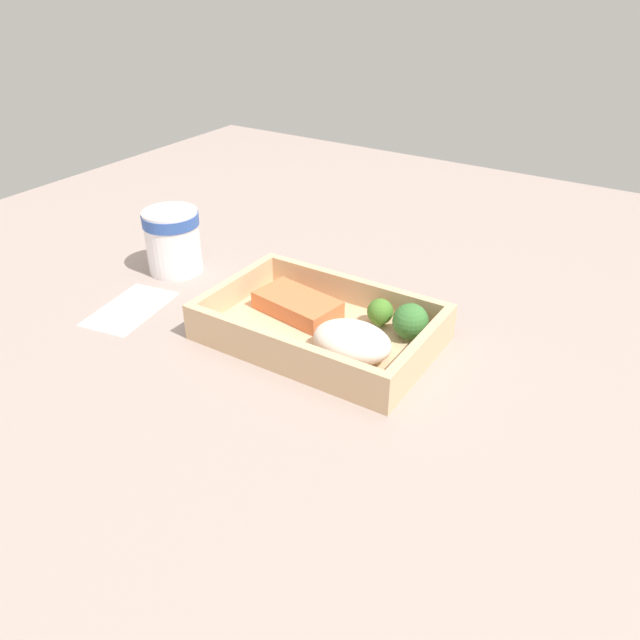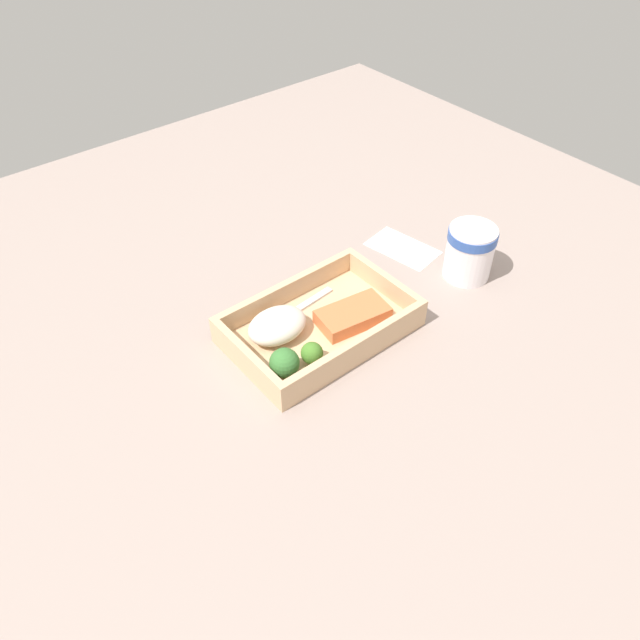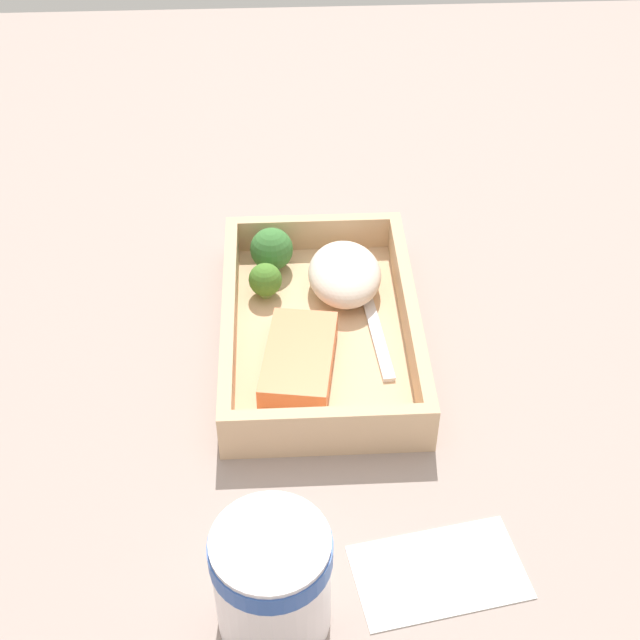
{
  "view_description": "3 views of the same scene",
  "coord_description": "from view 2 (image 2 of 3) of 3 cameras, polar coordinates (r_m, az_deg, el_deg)",
  "views": [
    {
      "loc": [
        35.52,
        -56.02,
        42.42
      ],
      "look_at": [
        0.0,
        0.0,
        2.7
      ],
      "focal_mm": 35.0,
      "sensor_mm": 36.0,
      "label": 1
    },
    {
      "loc": [
        44.67,
        54.71,
        68.19
      ],
      "look_at": [
        0.0,
        0.0,
        2.7
      ],
      "focal_mm": 35.0,
      "sensor_mm": 36.0,
      "label": 2
    },
    {
      "loc": [
        -62.55,
        3.09,
        58.54
      ],
      "look_at": [
        0.0,
        0.0,
        2.7
      ],
      "focal_mm": 50.0,
      "sensor_mm": 36.0,
      "label": 3
    }
  ],
  "objects": [
    {
      "name": "broccoli_floret_2",
      "position": [
        0.91,
        -0.75,
        -3.06
      ],
      "size": [
        3.31,
        3.31,
        3.64
      ],
      "color": "#7EA75C",
      "rests_on": "takeout_tray"
    },
    {
      "name": "receipt_slip",
      "position": [
        1.16,
        7.56,
        6.55
      ],
      "size": [
        9.51,
        13.75,
        0.24
      ],
      "primitive_type": "cube",
      "rotation": [
        0.0,
        0.0,
        0.18
      ],
      "color": "white",
      "rests_on": "ground_plane"
    },
    {
      "name": "takeout_tray",
      "position": [
        0.98,
        -0.0,
        -0.9
      ],
      "size": [
        28.43,
        18.23,
        1.2
      ],
      "primitive_type": "cube",
      "color": "tan",
      "rests_on": "ground_plane"
    },
    {
      "name": "salmon_fillet",
      "position": [
        0.98,
        3.01,
        0.42
      ],
      "size": [
        11.86,
        7.66,
        2.33
      ],
      "primitive_type": "cube",
      "rotation": [
        0.0,
        0.0,
        -0.15
      ],
      "color": "#DA7040",
      "rests_on": "takeout_tray"
    },
    {
      "name": "fork",
      "position": [
        0.99,
        -2.75,
        0.52
      ],
      "size": [
        15.88,
        3.06,
        0.44
      ],
      "color": "silver",
      "rests_on": "takeout_tray"
    },
    {
      "name": "broccoli_floret_1",
      "position": [
        0.89,
        -3.27,
        -3.96
      ],
      "size": [
        4.4,
        4.4,
        4.55
      ],
      "color": "#81A865",
      "rests_on": "takeout_tray"
    },
    {
      "name": "paper_cup",
      "position": [
        1.09,
        13.56,
        6.27
      ],
      "size": [
        8.29,
        8.29,
        9.52
      ],
      "color": "white",
      "rests_on": "ground_plane"
    },
    {
      "name": "ground_plane",
      "position": [
        0.99,
        -0.0,
        -1.57
      ],
      "size": [
        160.0,
        160.0,
        2.0
      ],
      "primitive_type": "cube",
      "color": "gray"
    },
    {
      "name": "mashed_potatoes",
      "position": [
        0.95,
        -3.94,
        -0.5
      ],
      "size": [
        9.64,
        7.24,
        4.01
      ],
      "primitive_type": "ellipsoid",
      "color": "silver",
      "rests_on": "takeout_tray"
    },
    {
      "name": "tray_rim",
      "position": [
        0.96,
        -0.0,
        0.14
      ],
      "size": [
        28.43,
        18.23,
        3.62
      ],
      "color": "tan",
      "rests_on": "takeout_tray"
    }
  ]
}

